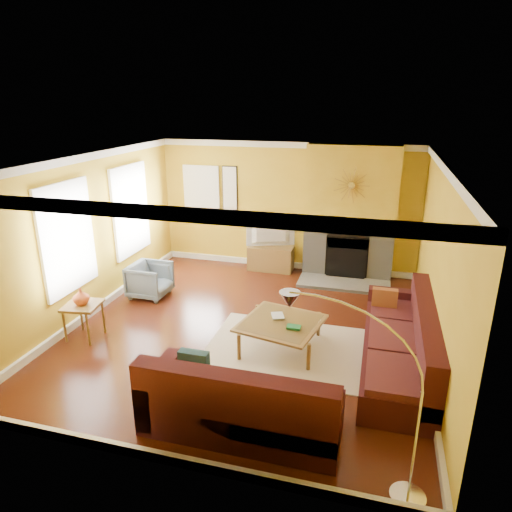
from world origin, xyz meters
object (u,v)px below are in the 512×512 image
(coffee_table, at_px, (281,335))
(arc_lamp, at_px, (356,402))
(sectional_sofa, at_px, (308,340))
(armchair, at_px, (150,280))
(media_console, at_px, (271,258))
(side_table, at_px, (84,321))

(coffee_table, relative_size, arc_lamp, 0.56)
(sectional_sofa, distance_m, armchair, 3.65)
(sectional_sofa, height_order, coffee_table, sectional_sofa)
(media_console, bearing_deg, armchair, -133.51)
(side_table, relative_size, arc_lamp, 0.29)
(coffee_table, distance_m, side_table, 3.04)
(armchair, height_order, arc_lamp, arc_lamp)
(coffee_table, height_order, media_console, media_console)
(sectional_sofa, xyz_separation_m, side_table, (-3.48, -0.02, -0.17))
(armchair, height_order, side_table, armchair)
(side_table, bearing_deg, sectional_sofa, 0.36)
(coffee_table, bearing_deg, side_table, -170.70)
(media_console, height_order, armchair, armchair)
(coffee_table, height_order, side_table, side_table)
(coffee_table, bearing_deg, arc_lamp, -63.29)
(sectional_sofa, height_order, arc_lamp, arc_lamp)
(sectional_sofa, xyz_separation_m, armchair, (-3.24, 1.66, -0.13))
(coffee_table, relative_size, media_console, 1.15)
(coffee_table, relative_size, side_table, 1.96)
(media_console, relative_size, side_table, 1.70)
(coffee_table, xyz_separation_m, side_table, (-3.00, -0.49, 0.06))
(sectional_sofa, height_order, side_table, sectional_sofa)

